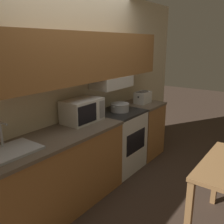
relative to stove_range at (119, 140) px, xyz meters
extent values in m
plane|color=#3D2D23|center=(-0.57, 0.30, -0.45)|extent=(16.00, 16.00, 0.00)
cube|color=beige|center=(-0.57, 0.32, 0.83)|extent=(5.43, 0.05, 2.55)
cube|color=#A36B38|center=(-0.57, 0.14, 1.24)|extent=(3.03, 0.32, 0.59)
cube|color=silver|center=(0.00, 0.14, 0.86)|extent=(0.65, 0.34, 0.16)
cube|color=#A36B38|center=(-1.22, 0.00, -0.02)|extent=(1.72, 0.60, 0.86)
cube|color=brown|center=(-1.22, 0.00, 0.43)|extent=(1.74, 0.62, 0.04)
cube|color=#A36B38|center=(0.65, 0.00, -0.02)|extent=(0.59, 0.60, 0.86)
cube|color=brown|center=(0.65, 0.00, 0.43)|extent=(0.61, 0.62, 0.04)
cube|color=silver|center=(0.00, 0.00, -0.02)|extent=(0.69, 0.59, 0.86)
cube|color=black|center=(0.00, 0.00, 0.43)|extent=(0.69, 0.59, 0.03)
cube|color=black|center=(0.00, -0.30, 0.05)|extent=(0.48, 0.01, 0.30)
cylinder|color=black|center=(-0.15, -0.12, 0.44)|extent=(0.10, 0.10, 0.01)
cylinder|color=black|center=(0.15, -0.12, 0.44)|extent=(0.10, 0.10, 0.01)
cylinder|color=black|center=(-0.15, 0.12, 0.44)|extent=(0.10, 0.10, 0.01)
cylinder|color=black|center=(0.15, 0.12, 0.44)|extent=(0.10, 0.10, 0.01)
cylinder|color=#B7BABF|center=(0.02, 0.00, 0.50)|extent=(0.26, 0.26, 0.12)
torus|color=#B7BABF|center=(0.02, 0.00, 0.56)|extent=(0.28, 0.28, 0.01)
cylinder|color=#B7BABF|center=(-0.13, 0.00, 0.54)|extent=(0.05, 0.01, 0.01)
cylinder|color=#B7BABF|center=(0.17, 0.00, 0.54)|extent=(0.05, 0.01, 0.01)
cube|color=silver|center=(-0.66, 0.10, 0.59)|extent=(0.51, 0.32, 0.29)
cube|color=black|center=(-0.74, -0.06, 0.59)|extent=(0.32, 0.01, 0.22)
cube|color=gray|center=(-0.47, -0.06, 0.59)|extent=(0.09, 0.01, 0.22)
cube|color=silver|center=(0.66, -0.01, 0.54)|extent=(0.28, 0.19, 0.19)
cube|color=black|center=(0.52, -0.01, 0.57)|extent=(0.01, 0.02, 0.02)
cube|color=black|center=(0.57, -0.01, 0.63)|extent=(0.04, 0.13, 0.01)
cube|color=black|center=(0.63, -0.01, 0.63)|extent=(0.04, 0.13, 0.01)
cube|color=black|center=(0.70, -0.01, 0.63)|extent=(0.04, 0.13, 0.01)
cube|color=black|center=(0.76, -0.01, 0.63)|extent=(0.04, 0.13, 0.01)
cube|color=#B7BABF|center=(-1.73, 0.00, 0.46)|extent=(0.49, 0.37, 0.02)
cube|color=#4C4F54|center=(-1.73, -0.02, 0.46)|extent=(0.41, 0.27, 0.01)
cylinder|color=#B7BABF|center=(-1.73, 0.13, 0.59)|extent=(0.02, 0.02, 0.24)
cylinder|color=#B7BABF|center=(-1.73, 0.07, 0.71)|extent=(0.02, 0.12, 0.02)
cube|color=#9E7042|center=(-0.96, -1.42, -0.08)|extent=(0.06, 0.06, 0.73)
cube|color=#9E7042|center=(-0.05, -1.42, -0.08)|extent=(0.06, 0.06, 0.73)
camera|label=1|loc=(-2.86, -1.98, 1.41)|focal=40.00mm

